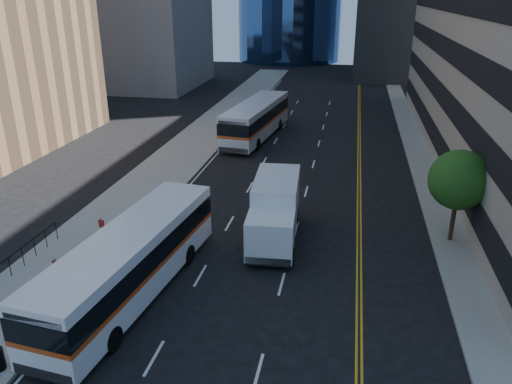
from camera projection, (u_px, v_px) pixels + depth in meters
ground at (264, 307)px, 21.82m from camera, size 160.00×160.00×0.00m
sidewalk_west at (200, 139)px, 46.41m from camera, size 5.00×90.00×0.15m
sidewalk_east at (417, 151)px, 43.00m from camera, size 2.00×90.00×0.15m
street_tree at (459, 180)px, 26.18m from camera, size 3.20×3.20×5.10m
bus_front at (131, 261)px, 22.15m from camera, size 4.02×12.45×3.15m
bus_rear at (256, 119)px, 46.56m from camera, size 4.30×13.10×3.32m
box_truck at (275, 210)px, 27.23m from camera, size 2.81×7.07×3.32m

